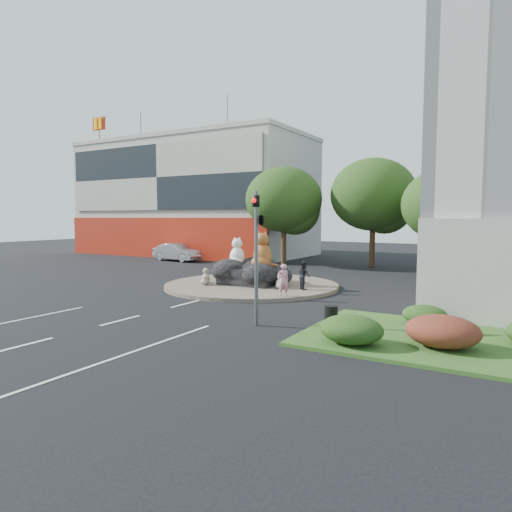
{
  "coord_description": "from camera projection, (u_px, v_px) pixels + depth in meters",
  "views": [
    {
      "loc": [
        13.45,
        -12.47,
        4.04
      ],
      "look_at": [
        1.35,
        8.22,
        2.0
      ],
      "focal_mm": 32.0,
      "sensor_mm": 36.0,
      "label": 1
    }
  ],
  "objects": [
    {
      "name": "hedge_near_green",
      "position": [
        351.0,
        330.0,
        14.12
      ],
      "size": [
        2.0,
        1.6,
        0.9
      ],
      "primitive_type": "ellipsoid",
      "color": "#173711",
      "rests_on": "grass_verge"
    },
    {
      "name": "cat_tabby",
      "position": [
        263.0,
        250.0,
        25.92
      ],
      "size": [
        1.38,
        1.22,
        2.16
      ],
      "primitive_type": null,
      "rotation": [
        0.0,
        0.0,
        -0.08
      ],
      "color": "#B75926",
      "rests_on": "rock_plinth"
    },
    {
      "name": "tree_mid",
      "position": [
        374.0,
        198.0,
        36.52
      ],
      "size": [
        6.84,
        6.84,
        8.76
      ],
      "color": "#382314",
      "rests_on": "ground"
    },
    {
      "name": "street_lamp",
      "position": [
        505.0,
        204.0,
        17.88
      ],
      "size": [
        2.34,
        0.22,
        8.06
      ],
      "color": "#595B60",
      "rests_on": "ground"
    },
    {
      "name": "kitten_calico",
      "position": [
        206.0,
        276.0,
        25.94
      ],
      "size": [
        0.76,
        0.72,
        1.0
      ],
      "primitive_type": null,
      "rotation": [
        0.0,
        0.0,
        -0.41
      ],
      "color": "beige",
      "rests_on": "roundabout_island"
    },
    {
      "name": "pedestrian_pink",
      "position": [
        283.0,
        280.0,
        22.25
      ],
      "size": [
        0.67,
        0.67,
        1.57
      ],
      "primitive_type": "imported",
      "rotation": [
        0.0,
        0.0,
        3.91
      ],
      "color": "#D48993",
      "rests_on": "roundabout_island"
    },
    {
      "name": "ground",
      "position": [
        120.0,
        321.0,
        17.84
      ],
      "size": [
        120.0,
        120.0,
        0.0
      ],
      "primitive_type": "plane",
      "color": "black",
      "rests_on": "ground"
    },
    {
      "name": "kitten_white",
      "position": [
        280.0,
        281.0,
        24.62
      ],
      "size": [
        0.61,
        0.58,
        0.79
      ],
      "primitive_type": null,
      "rotation": [
        0.0,
        0.0,
        0.49
      ],
      "color": "white",
      "rests_on": "roundabout_island"
    },
    {
      "name": "roundabout_island",
      "position": [
        251.0,
        285.0,
        26.43
      ],
      "size": [
        10.0,
        10.0,
        0.2
      ],
      "primitive_type": "cylinder",
      "color": "brown",
      "rests_on": "ground"
    },
    {
      "name": "litter_bin",
      "position": [
        331.0,
        315.0,
        16.75
      ],
      "size": [
        0.51,
        0.51,
        0.68
      ],
      "primitive_type": "cylinder",
      "rotation": [
        0.0,
        0.0,
        -0.03
      ],
      "color": "black",
      "rests_on": "grass_verge"
    },
    {
      "name": "tree_left",
      "position": [
        285.0,
        203.0,
        38.34
      ],
      "size": [
        6.46,
        6.46,
        8.27
      ],
      "color": "#382314",
      "rests_on": "ground"
    },
    {
      "name": "pedestrian_dark",
      "position": [
        304.0,
        275.0,
        24.28
      ],
      "size": [
        0.94,
        0.93,
        1.53
      ],
      "primitive_type": "imported",
      "rotation": [
        0.0,
        0.0,
        2.38
      ],
      "color": "black",
      "rests_on": "roundabout_island"
    },
    {
      "name": "hedge_back_green",
      "position": [
        425.0,
        315.0,
        16.64
      ],
      "size": [
        1.6,
        1.28,
        0.72
      ],
      "primitive_type": "ellipsoid",
      "color": "#173711",
      "rests_on": "grass_verge"
    },
    {
      "name": "grass_verge",
      "position": [
        464.0,
        344.0,
        14.37
      ],
      "size": [
        10.0,
        6.0,
        0.12
      ],
      "primitive_type": "cube",
      "color": "#27541C",
      "rests_on": "ground"
    },
    {
      "name": "tree_right",
      "position": [
        447.0,
        208.0,
        30.14
      ],
      "size": [
        5.7,
        5.7,
        7.3
      ],
      "color": "#382314",
      "rests_on": "ground"
    },
    {
      "name": "hedge_red",
      "position": [
        442.0,
        331.0,
        13.72
      ],
      "size": [
        2.2,
        1.76,
        0.99
      ],
      "primitive_type": "ellipsoid",
      "color": "#541B16",
      "rests_on": "grass_verge"
    },
    {
      "name": "parked_car",
      "position": [
        177.0,
        252.0,
        42.12
      ],
      "size": [
        5.04,
        2.16,
        1.61
      ],
      "primitive_type": "imported",
      "rotation": [
        0.0,
        0.0,
        1.48
      ],
      "color": "#ACADB4",
      "rests_on": "ground"
    },
    {
      "name": "traffic_light",
      "position": [
        259.0,
        229.0,
        16.68
      ],
      "size": [
        0.44,
        1.24,
        5.0
      ],
      "color": "#595B60",
      "rests_on": "ground"
    },
    {
      "name": "cat_white",
      "position": [
        237.0,
        252.0,
        26.82
      ],
      "size": [
        1.16,
        1.03,
        1.79
      ],
      "primitive_type": null,
      "rotation": [
        0.0,
        0.0,
        -0.1
      ],
      "color": "white",
      "rests_on": "rock_plinth"
    },
    {
      "name": "shophouse_block",
      "position": [
        195.0,
        198.0,
        50.38
      ],
      "size": [
        25.2,
        12.3,
        17.4
      ],
      "color": "#B9B7A7",
      "rests_on": "ground"
    },
    {
      "name": "rock_plinth",
      "position": [
        251.0,
        276.0,
        26.38
      ],
      "size": [
        3.2,
        2.6,
        0.9
      ],
      "primitive_type": null,
      "color": "black",
      "rests_on": "roundabout_island"
    }
  ]
}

